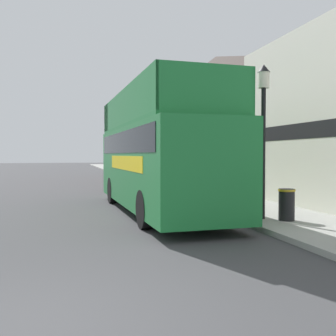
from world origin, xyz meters
name	(u,v)px	position (x,y,z in m)	size (l,w,h in m)	color
ground_plane	(55,186)	(0.00, 21.00, 0.00)	(144.00, 144.00, 0.00)	#3D3D3F
sidewalk	(174,187)	(6.91, 18.00, 0.07)	(3.06, 108.00, 0.14)	#999993
brick_terrace_rear	(215,119)	(11.44, 22.80, 4.61)	(6.00, 20.68, 9.22)	#9E664C
tour_bus	(157,158)	(3.63, 8.68, 1.86)	(2.77, 9.72, 4.11)	#1E7A38
parked_car_ahead_of_bus	(135,179)	(4.30, 16.60, 0.67)	(1.78, 3.99, 1.43)	maroon
lamp_post_nearest	(263,112)	(6.04, 5.66, 3.20)	(0.35, 0.35, 4.41)	black
lamp_post_second	(183,129)	(6.05, 13.56, 3.22)	(0.35, 0.35, 4.44)	black
litter_bin	(287,204)	(6.54, 5.22, 0.61)	(0.48, 0.48, 0.89)	black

